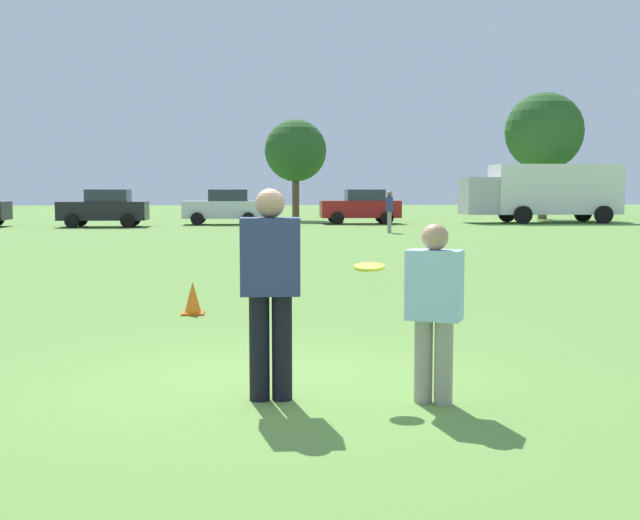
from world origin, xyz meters
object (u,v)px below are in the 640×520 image
Objects in this scene: traffic_cone at (193,299)px; bystander_sideline_watcher at (389,209)px; player_thrower at (270,282)px; frisbee at (369,267)px; parked_car_near_right at (361,206)px; player_defender at (434,304)px; box_truck at (543,191)px; parked_car_mid_right at (225,207)px; parked_car_center at (105,208)px.

traffic_cone is 0.27× the size of bystander_sideline_watcher.
player_thrower is 27.11m from bystander_sideline_watcher.
parked_car_near_right is at bearing 82.35° from frisbee.
frisbee is 0.57× the size of traffic_cone.
box_truck is (14.38, 36.17, 0.90)m from player_defender.
parked_car_mid_right is at bearing -177.72° from parked_car_near_right.
traffic_cone is at bearing -106.95° from bystander_sideline_watcher.
traffic_cone is 0.06× the size of box_truck.
parked_car_mid_right is (5.74, 2.27, 0.00)m from parked_car_center.
parked_car_mid_right is at bearing -177.78° from box_truck.
box_truck is at bearing 2.18° from parked_car_near_right.
traffic_cone is 28.88m from parked_car_center.
player_thrower reaches higher than frisbee.
box_truck is at bearing 61.70° from traffic_cone.
parked_car_near_right is (6.64, 30.73, 0.69)m from traffic_cone.
bystander_sideline_watcher reaches higher than player_defender.
parked_car_center reaches higher than player_thrower.
frisbee is (0.87, 0.17, 0.10)m from player_thrower.
parked_car_mid_right is at bearing 91.09° from traffic_cone.
box_truck reaches higher than traffic_cone.
parked_car_near_right is at bearing 83.21° from player_defender.
player_thrower is 36.00m from parked_car_near_right.
parked_car_mid_right is at bearing 94.01° from frisbee.
box_truck is (17.33, 0.67, 0.83)m from parked_car_mid_right.
frisbee is 26.78m from bystander_sideline_watcher.
traffic_cone is at bearing 115.19° from player_defender.
player_defender is 35.62m from parked_car_mid_right.
frisbee is at bearing -85.99° from parked_car_mid_right.
frisbee is 38.75m from box_truck.
player_thrower is 6.64× the size of frisbee.
frisbee is at bearing -67.97° from traffic_cone.
parked_car_center and parked_car_mid_right have the same top height.
player_thrower is 1.19× the size of player_defender.
traffic_cone is 35.37m from box_truck.
box_truck reaches higher than player_thrower.
bystander_sideline_watcher is at bearing -90.17° from parked_car_near_right.
player_defender reaches higher than frisbee.
player_defender is 0.69m from frisbee.
parked_car_center is 13.21m from parked_car_near_right.
frisbee is at bearing -97.65° from parked_car_near_right.
parked_car_mid_right is (-2.46, 35.10, -0.20)m from frisbee.
player_defender is 0.36× the size of parked_car_mid_right.
frisbee is 5.11m from traffic_cone.
frisbee is 35.71m from parked_car_near_right.
bystander_sideline_watcher is at bearing 79.84° from frisbee.
parked_car_mid_right is at bearing 94.76° from player_defender.
parked_car_center is (-6.32, 28.17, 0.69)m from traffic_cone.
parked_car_near_right reaches higher than frisbee.
parked_car_near_right is 10.16m from box_truck.
player_defender is at bearing -75.33° from parked_car_center.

